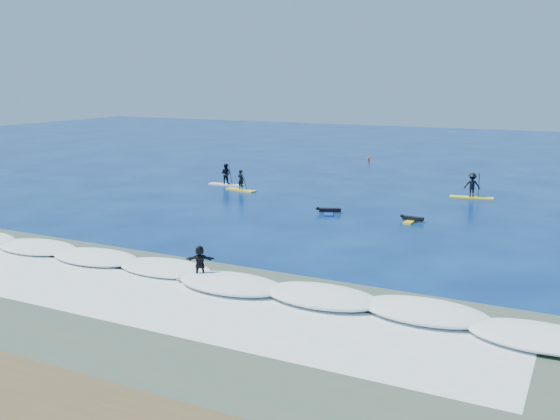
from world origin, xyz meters
The scene contains 11 objects.
ground centered at (0.00, 0.00, 0.00)m, with size 160.00×160.00×0.00m, color #031844.
shallow_water centered at (0.00, -14.00, 0.01)m, with size 90.00×13.00×0.01m, color #3D5341.
breaking_wave centered at (0.00, -10.00, 0.00)m, with size 40.00×6.00×0.30m, color white.
whitewater centered at (0.00, -13.00, 0.00)m, with size 34.00×5.00×0.02m, color silver.
sup_paddler_left centered at (-6.38, 9.75, 0.58)m, with size 2.73×1.16×1.86m.
sup_paddler_center centered at (-8.73, 11.33, 0.77)m, with size 2.98×0.94×2.06m.
sup_paddler_right centered at (10.25, 14.66, 0.84)m, with size 3.15×1.22×2.15m.
prone_paddler_near centered at (8.40, 5.25, 0.13)m, with size 1.48×1.88×0.39m.
prone_paddler_far centered at (2.94, 5.14, 0.15)m, with size 1.59×2.11×0.43m.
wave_surfer centered at (3.34, -10.17, 0.82)m, with size 2.01×1.44×1.45m.
marker_buoy centered at (-3.14, 30.53, 0.29)m, with size 0.27×0.27×0.66m.
Camera 1 is at (18.08, -31.51, 8.61)m, focal length 40.00 mm.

